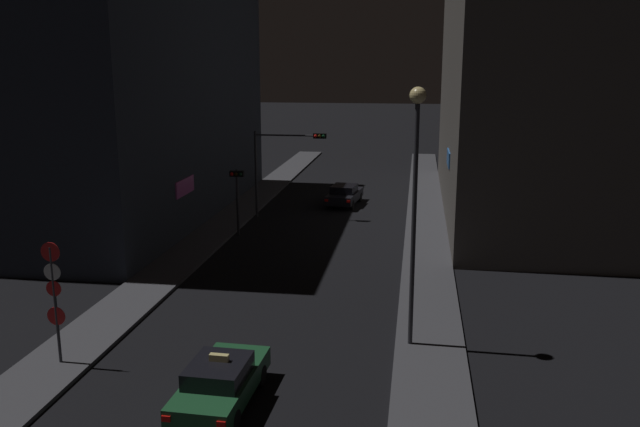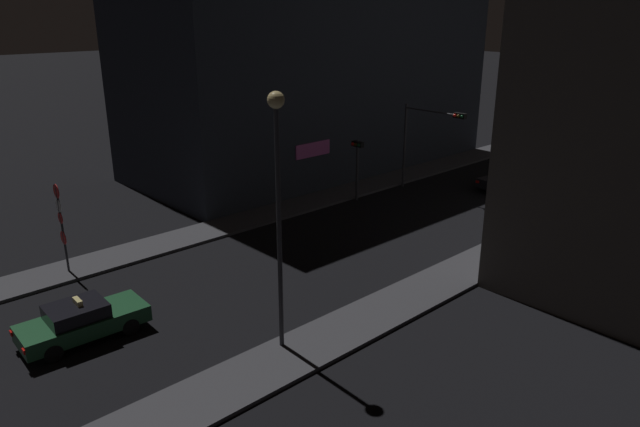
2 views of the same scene
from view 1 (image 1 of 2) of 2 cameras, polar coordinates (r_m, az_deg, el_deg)
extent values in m
cube|color=#424247|center=(42.32, -7.67, -0.46)|extent=(2.42, 63.47, 0.15)
cube|color=#424247|center=(40.72, 9.06, -1.04)|extent=(2.42, 63.47, 0.15)
cube|color=#282D38|center=(44.27, -16.86, 10.46)|extent=(11.84, 26.48, 16.60)
cube|color=#D859B2|center=(37.68, -11.49, 2.27)|extent=(0.08, 2.80, 0.90)
cube|color=#514C47|center=(46.15, 18.70, 14.51)|extent=(11.83, 28.49, 23.18)
cube|color=#337FE5|center=(40.20, 10.94, 4.67)|extent=(0.08, 2.80, 0.90)
cube|color=#1E512D|center=(20.12, -8.45, -14.31)|extent=(1.96, 4.46, 0.60)
cube|color=black|center=(19.71, -8.70, -13.15)|extent=(1.65, 2.03, 0.50)
cube|color=red|center=(18.51, -13.06, -16.75)|extent=(0.24, 0.07, 0.16)
cube|color=red|center=(18.02, -8.46, -17.43)|extent=(0.24, 0.07, 0.16)
cylinder|color=black|center=(21.65, -9.30, -13.18)|extent=(0.24, 0.65, 0.64)
cylinder|color=black|center=(21.20, -5.10, -13.64)|extent=(0.24, 0.65, 0.64)
cylinder|color=black|center=(19.40, -12.10, -16.57)|extent=(0.24, 0.65, 0.64)
cylinder|color=black|center=(18.90, -7.40, -17.23)|extent=(0.24, 0.65, 0.64)
cube|color=#F4E08C|center=(19.64, -8.63, -12.11)|extent=(0.57, 0.20, 0.20)
cube|color=black|center=(46.34, 2.12, 1.51)|extent=(2.27, 4.57, 0.60)
cube|color=black|center=(46.05, 2.07, 2.13)|extent=(1.79, 2.14, 0.50)
cube|color=red|center=(44.38, 0.55, 1.14)|extent=(0.25, 0.09, 0.16)
cube|color=red|center=(44.04, 2.44, 1.04)|extent=(0.25, 0.09, 0.16)
cylinder|color=black|center=(47.88, 1.54, 1.52)|extent=(0.29, 0.66, 0.64)
cylinder|color=black|center=(47.55, 3.42, 1.42)|extent=(0.29, 0.66, 0.64)
cylinder|color=black|center=(45.29, 0.75, 0.86)|extent=(0.29, 0.66, 0.64)
cylinder|color=black|center=(44.93, 2.73, 0.75)|extent=(0.29, 0.66, 0.64)
cylinder|color=#2D2D33|center=(42.40, -5.50, 3.34)|extent=(0.16, 0.16, 5.54)
cylinder|color=#2D2D33|center=(41.61, -2.82, 6.70)|extent=(4.09, 0.10, 0.10)
cube|color=black|center=(41.27, -0.01, 6.67)|extent=(0.80, 0.28, 0.32)
sphere|color=red|center=(41.13, -0.39, 6.65)|extent=(0.20, 0.20, 0.20)
sphere|color=#3F2D0C|center=(41.09, -0.05, 6.64)|extent=(0.20, 0.20, 0.20)
sphere|color=#0C3319|center=(41.06, 0.30, 6.63)|extent=(0.20, 0.20, 0.20)
cylinder|color=#2D2D33|center=(38.30, -7.07, 0.96)|extent=(0.16, 0.16, 3.81)
cube|color=black|center=(37.99, -7.14, 3.40)|extent=(0.80, 0.28, 0.32)
sphere|color=red|center=(37.89, -7.57, 3.36)|extent=(0.20, 0.20, 0.20)
sphere|color=#3F2D0C|center=(37.82, -7.21, 3.36)|extent=(0.20, 0.20, 0.20)
sphere|color=#0C3319|center=(37.76, -6.84, 3.35)|extent=(0.20, 0.20, 0.20)
cylinder|color=#2D2D33|center=(23.22, -21.70, -7.34)|extent=(0.10, 0.10, 3.91)
cylinder|color=red|center=(22.67, -22.10, -3.07)|extent=(0.63, 0.03, 0.63)
cylinder|color=white|center=(22.85, -21.96, -4.66)|extent=(0.56, 0.03, 0.56)
cylinder|color=red|center=(23.02, -21.85, -5.99)|extent=(0.51, 0.03, 0.51)
cylinder|color=red|center=(23.32, -21.65, -8.17)|extent=(0.62, 0.03, 0.62)
cylinder|color=#2D2D33|center=(22.57, 8.02, -1.28)|extent=(0.16, 0.16, 8.29)
sphere|color=#F4D88C|center=(21.92, 8.39, 10.00)|extent=(0.55, 0.55, 0.55)
camera|label=2|loc=(17.76, 63.06, 11.12)|focal=33.08mm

